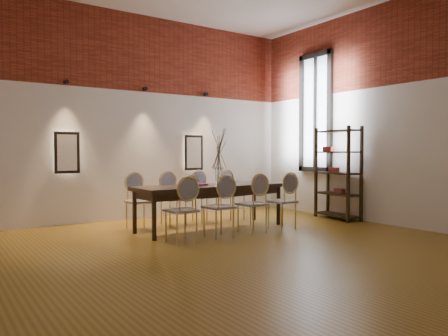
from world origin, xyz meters
TOP-DOWN VIEW (x-y plane):
  - floor at (0.00, 0.00)m, footprint 7.00×7.00m
  - wall_back at (0.00, 3.55)m, footprint 7.00×0.10m
  - wall_right at (3.55, 0.00)m, footprint 0.10×7.00m
  - brick_band_back at (0.00, 3.48)m, footprint 7.00×0.02m
  - brick_band_right at (3.48, 0.00)m, footprint 0.02×7.00m
  - niche_left at (-1.30, 3.45)m, footprint 0.36×0.06m
  - niche_right at (1.30, 3.45)m, footprint 0.36×0.06m
  - spot_fixture_left at (-1.30, 3.42)m, footprint 0.08×0.10m
  - spot_fixture_mid at (0.20, 3.42)m, footprint 0.08×0.10m
  - spot_fixture_right at (1.60, 3.42)m, footprint 0.08×0.10m
  - window_glass at (3.46, 2.00)m, footprint 0.02×0.78m
  - window_frame at (3.44, 2.00)m, footprint 0.08×0.90m
  - window_mullion at (3.44, 2.00)m, footprint 0.06×0.06m
  - dining_table at (0.63, 1.70)m, footprint 2.67×0.92m
  - chair_near_a at (-0.34, 0.97)m, footprint 0.45×0.45m
  - chair_near_b at (0.32, 0.99)m, footprint 0.45×0.45m
  - chair_near_c at (0.98, 1.01)m, footprint 0.45×0.45m
  - chair_near_d at (1.64, 1.02)m, footprint 0.45×0.45m
  - chair_far_a at (-0.38, 2.38)m, footprint 0.45×0.45m
  - chair_far_b at (0.28, 2.40)m, footprint 0.45×0.45m
  - chair_far_c at (0.95, 2.42)m, footprint 0.45×0.45m
  - chair_far_d at (1.61, 2.43)m, footprint 0.45×0.45m
  - vase at (0.81, 1.71)m, footprint 0.14×0.14m
  - dried_branches at (0.81, 1.71)m, footprint 0.50×0.50m
  - bowl at (0.22, 1.64)m, footprint 0.24×0.24m
  - book at (0.40, 1.71)m, footprint 0.26×0.19m
  - shelving_rack at (3.28, 1.24)m, footprint 0.51×1.04m

SIDE VIEW (x-z plane):
  - floor at x=0.00m, z-range -0.02..0.00m
  - dining_table at x=0.63m, z-range 0.00..0.75m
  - chair_near_a at x=-0.34m, z-range 0.00..0.94m
  - chair_near_b at x=0.32m, z-range 0.00..0.94m
  - chair_near_c at x=0.98m, z-range 0.00..0.94m
  - chair_near_d at x=1.64m, z-range 0.00..0.94m
  - chair_far_a at x=-0.38m, z-range 0.00..0.94m
  - chair_far_b at x=0.28m, z-range 0.00..0.94m
  - chair_far_c at x=0.95m, z-range 0.00..0.94m
  - chair_far_d at x=1.61m, z-range 0.00..0.94m
  - book at x=0.40m, z-range 0.75..0.78m
  - bowl at x=0.22m, z-range 0.75..0.93m
  - vase at x=0.81m, z-range 0.75..1.05m
  - shelving_rack at x=3.28m, z-range 0.00..1.80m
  - niche_left at x=-1.30m, z-range 0.97..1.63m
  - niche_right at x=1.30m, z-range 0.97..1.63m
  - dried_branches at x=0.81m, z-range 1.00..1.70m
  - wall_back at x=0.00m, z-range 0.00..4.00m
  - wall_right at x=3.55m, z-range 0.00..4.00m
  - window_glass at x=3.46m, z-range 0.96..3.34m
  - window_frame at x=3.44m, z-range 0.90..3.40m
  - window_mullion at x=3.44m, z-range 0.95..3.35m
  - spot_fixture_left at x=-1.30m, z-range 2.51..2.59m
  - spot_fixture_mid at x=0.20m, z-range 2.51..2.59m
  - spot_fixture_right at x=1.60m, z-range 2.51..2.59m
  - brick_band_back at x=0.00m, z-range 2.50..4.00m
  - brick_band_right at x=3.48m, z-range 2.50..4.00m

